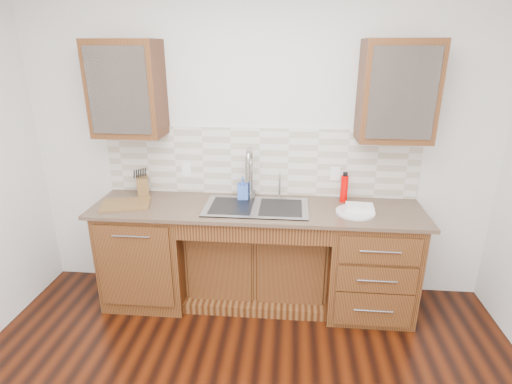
# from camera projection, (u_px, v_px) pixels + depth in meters

# --- Properties ---
(wall_back) EXTENTS (4.00, 0.10, 2.70)m
(wall_back) POSITION_uv_depth(u_px,v_px,m) (260.00, 144.00, 3.46)
(wall_back) COLOR silver
(wall_back) RESTS_ON ground
(base_cabinet_left) EXTENTS (0.70, 0.62, 0.88)m
(base_cabinet_left) POSITION_uv_depth(u_px,v_px,m) (149.00, 252.00, 3.51)
(base_cabinet_left) COLOR #593014
(base_cabinet_left) RESTS_ON ground
(base_cabinet_center) EXTENTS (1.20, 0.44, 0.70)m
(base_cabinet_center) POSITION_uv_depth(u_px,v_px,m) (257.00, 261.00, 3.55)
(base_cabinet_center) COLOR #593014
(base_cabinet_center) RESTS_ON ground
(base_cabinet_right) EXTENTS (0.70, 0.62, 0.88)m
(base_cabinet_right) POSITION_uv_depth(u_px,v_px,m) (369.00, 262.00, 3.35)
(base_cabinet_right) COLOR #593014
(base_cabinet_right) RESTS_ON ground
(countertop) EXTENTS (2.70, 0.65, 0.03)m
(countertop) POSITION_uv_depth(u_px,v_px,m) (256.00, 209.00, 3.26)
(countertop) COLOR #84705B
(countertop) RESTS_ON base_cabinet_left
(backsplash) EXTENTS (2.70, 0.02, 0.59)m
(backsplash) POSITION_uv_depth(u_px,v_px,m) (260.00, 162.00, 3.45)
(backsplash) COLOR beige
(backsplash) RESTS_ON wall_back
(sink) EXTENTS (0.84, 0.46, 0.19)m
(sink) POSITION_uv_depth(u_px,v_px,m) (256.00, 217.00, 3.27)
(sink) COLOR #9E9EA5
(sink) RESTS_ON countertop
(faucet) EXTENTS (0.04, 0.04, 0.40)m
(faucet) POSITION_uv_depth(u_px,v_px,m) (250.00, 176.00, 3.40)
(faucet) COLOR #999993
(faucet) RESTS_ON countertop
(filter_tap) EXTENTS (0.02, 0.02, 0.24)m
(filter_tap) POSITION_uv_depth(u_px,v_px,m) (280.00, 185.00, 3.41)
(filter_tap) COLOR #999993
(filter_tap) RESTS_ON countertop
(upper_cabinet_left) EXTENTS (0.55, 0.34, 0.75)m
(upper_cabinet_left) POSITION_uv_depth(u_px,v_px,m) (127.00, 89.00, 3.18)
(upper_cabinet_left) COLOR #593014
(upper_cabinet_left) RESTS_ON wall_back
(upper_cabinet_right) EXTENTS (0.55, 0.34, 0.75)m
(upper_cabinet_right) POSITION_uv_depth(u_px,v_px,m) (397.00, 91.00, 3.00)
(upper_cabinet_right) COLOR #593014
(upper_cabinet_right) RESTS_ON wall_back
(outlet_left) EXTENTS (0.08, 0.01, 0.12)m
(outlet_left) POSITION_uv_depth(u_px,v_px,m) (186.00, 170.00, 3.52)
(outlet_left) COLOR white
(outlet_left) RESTS_ON backsplash
(outlet_right) EXTENTS (0.08, 0.01, 0.12)m
(outlet_right) POSITION_uv_depth(u_px,v_px,m) (335.00, 174.00, 3.41)
(outlet_right) COLOR white
(outlet_right) RESTS_ON backsplash
(soap_bottle) EXTENTS (0.10, 0.10, 0.20)m
(soap_bottle) POSITION_uv_depth(u_px,v_px,m) (243.00, 188.00, 3.39)
(soap_bottle) COLOR blue
(soap_bottle) RESTS_ON countertop
(water_bottle) EXTENTS (0.07, 0.07, 0.23)m
(water_bottle) POSITION_uv_depth(u_px,v_px,m) (344.00, 189.00, 3.34)
(water_bottle) COLOR #E20000
(water_bottle) RESTS_ON countertop
(plate) EXTENTS (0.34, 0.34, 0.02)m
(plate) POSITION_uv_depth(u_px,v_px,m) (355.00, 212.00, 3.14)
(plate) COLOR silver
(plate) RESTS_ON countertop
(dish_towel) EXTENTS (0.22, 0.17, 0.03)m
(dish_towel) POSITION_uv_depth(u_px,v_px,m) (360.00, 207.00, 3.17)
(dish_towel) COLOR white
(dish_towel) RESTS_ON plate
(knife_block) EXTENTS (0.14, 0.18, 0.17)m
(knife_block) POSITION_uv_depth(u_px,v_px,m) (143.00, 186.00, 3.48)
(knife_block) COLOR #956442
(knife_block) RESTS_ON countertop
(cutting_board) EXTENTS (0.44, 0.36, 0.02)m
(cutting_board) POSITION_uv_depth(u_px,v_px,m) (126.00, 204.00, 3.29)
(cutting_board) COLOR brown
(cutting_board) RESTS_ON countertop
(cup_left_a) EXTENTS (0.16, 0.16, 0.10)m
(cup_left_a) POSITION_uv_depth(u_px,v_px,m) (118.00, 96.00, 3.20)
(cup_left_a) COLOR white
(cup_left_a) RESTS_ON upper_cabinet_left
(cup_left_b) EXTENTS (0.09, 0.09, 0.08)m
(cup_left_b) POSITION_uv_depth(u_px,v_px,m) (138.00, 97.00, 3.19)
(cup_left_b) COLOR white
(cup_left_b) RESTS_ON upper_cabinet_left
(cup_right_a) EXTENTS (0.18, 0.18, 0.11)m
(cup_right_a) POSITION_uv_depth(u_px,v_px,m) (386.00, 98.00, 3.02)
(cup_right_a) COLOR white
(cup_right_a) RESTS_ON upper_cabinet_right
(cup_right_b) EXTENTS (0.13, 0.13, 0.09)m
(cup_right_b) POSITION_uv_depth(u_px,v_px,m) (405.00, 99.00, 3.01)
(cup_right_b) COLOR white
(cup_right_b) RESTS_ON upper_cabinet_right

